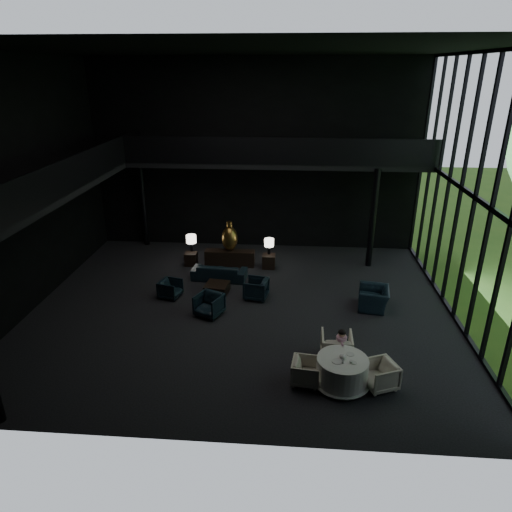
# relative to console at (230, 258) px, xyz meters

# --- Properties ---
(floor) EXTENTS (14.00, 12.00, 0.02)m
(floor) POSITION_rel_console_xyz_m (0.87, -3.57, -0.32)
(floor) COLOR black
(floor) RESTS_ON ground
(ceiling) EXTENTS (14.00, 12.00, 0.02)m
(ceiling) POSITION_rel_console_xyz_m (0.87, -3.57, 7.68)
(ceiling) COLOR black
(ceiling) RESTS_ON ground
(wall_back) EXTENTS (14.00, 0.04, 8.00)m
(wall_back) POSITION_rel_console_xyz_m (0.87, 2.43, 3.68)
(wall_back) COLOR black
(wall_back) RESTS_ON ground
(wall_front) EXTENTS (14.00, 0.04, 8.00)m
(wall_front) POSITION_rel_console_xyz_m (0.87, -9.57, 3.68)
(wall_front) COLOR black
(wall_front) RESTS_ON ground
(wall_left) EXTENTS (0.04, 12.00, 8.00)m
(wall_left) POSITION_rel_console_xyz_m (-6.13, -3.57, 3.68)
(wall_left) COLOR black
(wall_left) RESTS_ON ground
(curtain_wall) EXTENTS (0.20, 12.00, 8.00)m
(curtain_wall) POSITION_rel_console_xyz_m (7.82, -3.57, 3.68)
(curtain_wall) COLOR black
(curtain_wall) RESTS_ON ground
(mezzanine_left) EXTENTS (2.00, 12.00, 0.25)m
(mezzanine_left) POSITION_rel_console_xyz_m (-5.13, -3.57, 3.68)
(mezzanine_left) COLOR black
(mezzanine_left) RESTS_ON wall_left
(mezzanine_back) EXTENTS (12.00, 2.00, 0.25)m
(mezzanine_back) POSITION_rel_console_xyz_m (1.87, 1.43, 3.68)
(mezzanine_back) COLOR black
(mezzanine_back) RESTS_ON wall_back
(railing_left) EXTENTS (0.06, 12.00, 1.00)m
(railing_left) POSITION_rel_console_xyz_m (-4.13, -3.57, 4.28)
(railing_left) COLOR black
(railing_left) RESTS_ON mezzanine_left
(railing_back) EXTENTS (12.00, 0.06, 1.00)m
(railing_back) POSITION_rel_console_xyz_m (1.87, 0.43, 4.28)
(railing_back) COLOR black
(railing_back) RESTS_ON mezzanine_back
(column_nw) EXTENTS (0.24, 0.24, 4.00)m
(column_nw) POSITION_rel_console_xyz_m (-4.13, 2.13, 1.68)
(column_nw) COLOR black
(column_nw) RESTS_ON floor
(column_ne) EXTENTS (0.24, 0.24, 4.00)m
(column_ne) POSITION_rel_console_xyz_m (5.67, 0.43, 1.68)
(column_ne) COLOR black
(column_ne) RESTS_ON floor
(console) EXTENTS (2.02, 0.46, 0.64)m
(console) POSITION_rel_console_xyz_m (0.00, 0.00, 0.00)
(console) COLOR black
(console) RESTS_ON floor
(bronze_urn) EXTENTS (0.65, 0.65, 1.21)m
(bronze_urn) POSITION_rel_console_xyz_m (-0.00, 0.08, 0.84)
(bronze_urn) COLOR #B6943D
(bronze_urn) RESTS_ON console
(side_table_left) EXTENTS (0.48, 0.48, 0.53)m
(side_table_left) POSITION_rel_console_xyz_m (-1.60, -0.07, -0.06)
(side_table_left) COLOR black
(side_table_left) RESTS_ON floor
(table_lamp_left) EXTENTS (0.41, 0.41, 0.68)m
(table_lamp_left) POSITION_rel_console_xyz_m (-1.60, 0.17, 0.69)
(table_lamp_left) COLOR black
(table_lamp_left) RESTS_ON side_table_left
(side_table_right) EXTENTS (0.51, 0.51, 0.56)m
(side_table_right) POSITION_rel_console_xyz_m (1.60, -0.12, -0.04)
(side_table_right) COLOR black
(side_table_right) RESTS_ON floor
(table_lamp_right) EXTENTS (0.39, 0.39, 0.65)m
(table_lamp_right) POSITION_rel_console_xyz_m (1.60, -0.01, 0.70)
(table_lamp_right) COLOR black
(table_lamp_right) RESTS_ON side_table_right
(sofa) EXTENTS (2.12, 0.78, 0.81)m
(sofa) POSITION_rel_console_xyz_m (-0.24, -1.34, 0.08)
(sofa) COLOR black
(sofa) RESTS_ON floor
(lounge_armchair_west) EXTENTS (0.73, 0.76, 0.65)m
(lounge_armchair_west) POSITION_rel_console_xyz_m (-1.73, -2.95, 0.00)
(lounge_armchair_west) COLOR black
(lounge_armchair_west) RESTS_ON floor
(lounge_armchair_east) EXTENTS (0.88, 0.92, 0.82)m
(lounge_armchair_east) POSITION_rel_console_xyz_m (1.29, -2.79, 0.09)
(lounge_armchair_east) COLOR black
(lounge_armchair_east) RESTS_ON floor
(lounge_armchair_south) EXTENTS (1.08, 1.05, 0.86)m
(lounge_armchair_south) POSITION_rel_console_xyz_m (-0.15, -4.10, 0.11)
(lounge_armchair_south) COLOR black
(lounge_armchair_south) RESTS_ON floor
(window_armchair) EXTENTS (0.91, 1.25, 1.01)m
(window_armchair) POSITION_rel_console_xyz_m (5.28, -3.20, 0.18)
(window_armchair) COLOR black
(window_armchair) RESTS_ON floor
(coffee_table) EXTENTS (0.89, 0.89, 0.35)m
(coffee_table) POSITION_rel_console_xyz_m (-0.14, -2.50, -0.14)
(coffee_table) COLOR black
(coffee_table) RESTS_ON floor
(dining_table) EXTENTS (1.48, 1.48, 0.75)m
(dining_table) POSITION_rel_console_xyz_m (3.83, -7.34, 0.01)
(dining_table) COLOR white
(dining_table) RESTS_ON floor
(dining_chair_north) EXTENTS (0.96, 0.90, 0.96)m
(dining_chair_north) POSITION_rel_console_xyz_m (3.78, -6.25, 0.16)
(dining_chair_north) COLOR beige
(dining_chair_north) RESTS_ON floor
(dining_chair_east) EXTENTS (0.94, 0.96, 0.78)m
(dining_chair_east) POSITION_rel_console_xyz_m (4.77, -7.38, 0.07)
(dining_chair_east) COLOR #BAB3AF
(dining_chair_east) RESTS_ON floor
(dining_chair_west) EXTENTS (0.69, 0.73, 0.68)m
(dining_chair_west) POSITION_rel_console_xyz_m (2.92, -7.35, 0.02)
(dining_chair_west) COLOR beige
(dining_chair_west) RESTS_ON floor
(child) EXTENTS (0.29, 0.29, 0.62)m
(child) POSITION_rel_console_xyz_m (3.87, -6.46, 0.43)
(child) COLOR #D9A7C2
(child) RESTS_ON dining_chair_north
(plate_a) EXTENTS (0.30, 0.30, 0.02)m
(plate_a) POSITION_rel_console_xyz_m (3.67, -7.46, 0.44)
(plate_a) COLOR white
(plate_a) RESTS_ON dining_table
(plate_b) EXTENTS (0.21, 0.21, 0.01)m
(plate_b) POSITION_rel_console_xyz_m (4.03, -7.12, 0.43)
(plate_b) COLOR white
(plate_b) RESTS_ON dining_table
(saucer) EXTENTS (0.17, 0.17, 0.01)m
(saucer) POSITION_rel_console_xyz_m (4.07, -7.48, 0.43)
(saucer) COLOR white
(saucer) RESTS_ON dining_table
(coffee_cup) EXTENTS (0.11, 0.11, 0.07)m
(coffee_cup) POSITION_rel_console_xyz_m (4.01, -7.48, 0.47)
(coffee_cup) COLOR white
(coffee_cup) RESTS_ON saucer
(cereal_bowl) EXTENTS (0.17, 0.17, 0.09)m
(cereal_bowl) POSITION_rel_console_xyz_m (3.83, -7.29, 0.47)
(cereal_bowl) COLOR white
(cereal_bowl) RESTS_ON dining_table
(cream_pot) EXTENTS (0.06, 0.06, 0.07)m
(cream_pot) POSITION_rel_console_xyz_m (3.80, -7.51, 0.46)
(cream_pot) COLOR #99999E
(cream_pot) RESTS_ON dining_table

